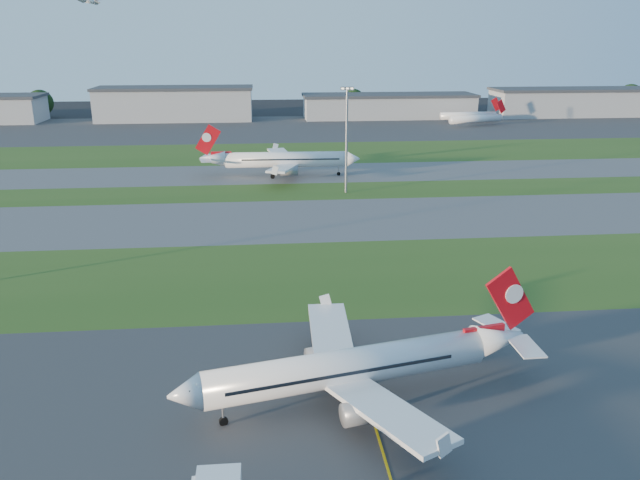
{
  "coord_description": "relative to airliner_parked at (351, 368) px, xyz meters",
  "views": [
    {
      "loc": [
        -5.42,
        -42.3,
        37.2
      ],
      "look_at": [
        3.09,
        49.46,
        7.0
      ],
      "focal_mm": 35.0,
      "sensor_mm": 36.0,
      "label": 1
    }
  ],
  "objects": [
    {
      "name": "tree_east",
      "position": [
        111.89,
        251.95,
        2.02
      ],
      "size": [
        10.45,
        10.45,
        11.4
      ],
      "color": "black",
      "rests_on": "ground"
    },
    {
      "name": "airliner_taxiing",
      "position": [
        -2.41,
        113.54,
        0.42
      ],
      "size": [
        41.66,
        35.34,
        13.0
      ],
      "rotation": [
        0.0,
        0.0,
        3.12
      ],
      "color": "white",
      "rests_on": "ground"
    },
    {
      "name": "taxiway_b",
      "position": [
        -3.11,
        116.95,
        -4.14
      ],
      "size": [
        300.0,
        26.0,
        0.01
      ],
      "primitive_type": "cube",
      "color": "#515154",
      "rests_on": "ground"
    },
    {
      "name": "hangar_west",
      "position": [
        -48.11,
        239.95,
        3.49
      ],
      "size": [
        71.4,
        23.0,
        15.2
      ],
      "color": "#96999D",
      "rests_on": "ground"
    },
    {
      "name": "apron_far",
      "position": [
        -3.11,
        209.95,
        -4.14
      ],
      "size": [
        400.0,
        80.0,
        0.01
      ],
      "primitive_type": "cube",
      "color": "#333335",
      "rests_on": "ground"
    },
    {
      "name": "mini_jet_far",
      "position": [
        84.24,
        218.96,
        -0.86
      ],
      "size": [
        28.64,
        5.29,
        9.48
      ],
      "rotation": [
        0.0,
        0.0,
        0.08
      ],
      "color": "white",
      "rests_on": "ground"
    },
    {
      "name": "light_mast_centre",
      "position": [
        11.89,
        92.95,
        10.67
      ],
      "size": [
        3.2,
        0.7,
        25.8
      ],
      "color": "gray",
      "rests_on": "ground"
    },
    {
      "name": "mini_jet_near",
      "position": [
        83.81,
        207.09,
        -0.86
      ],
      "size": [
        27.74,
        11.06,
        9.48
      ],
      "rotation": [
        0.0,
        0.0,
        0.31
      ],
      "color": "white",
      "rests_on": "ground"
    },
    {
      "name": "tree_far_east",
      "position": [
        181.89,
        255.95,
        3.32
      ],
      "size": [
        12.65,
        12.65,
        13.8
      ],
      "color": "black",
      "rests_on": "ground"
    },
    {
      "name": "hangar_far_east",
      "position": [
        151.89,
        239.95,
        2.49
      ],
      "size": [
        96.9,
        23.0,
        13.2
      ],
      "color": "#96999D",
      "rests_on": "ground"
    },
    {
      "name": "airliner_parked",
      "position": [
        0.0,
        0.0,
        0.0
      ],
      "size": [
        37.3,
        31.3,
        11.8
      ],
      "rotation": [
        0.0,
        0.0,
        0.22
      ],
      "color": "white",
      "rests_on": "ground"
    },
    {
      "name": "tree_mid_west",
      "position": [
        -23.11,
        250.95,
        1.69
      ],
      "size": [
        9.9,
        9.9,
        10.8
      ],
      "color": "black",
      "rests_on": "ground"
    },
    {
      "name": "tree_west",
      "position": [
        -113.11,
        254.95,
        2.99
      ],
      "size": [
        12.1,
        12.1,
        13.2
      ],
      "color": "black",
      "rests_on": "ground"
    },
    {
      "name": "grass_strip_c",
      "position": [
        -3.11,
        149.95,
        -4.14
      ],
      "size": [
        300.0,
        40.0,
        0.01
      ],
      "primitive_type": "cube",
      "color": "#2E511B",
      "rests_on": "ground"
    },
    {
      "name": "grass_strip_a",
      "position": [
        -3.11,
        36.95,
        -4.14
      ],
      "size": [
        300.0,
        34.0,
        0.01
      ],
      "primitive_type": "cube",
      "color": "#2E511B",
      "rests_on": "ground"
    },
    {
      "name": "grass_strip_b",
      "position": [
        -3.11,
        94.95,
        -4.14
      ],
      "size": [
        300.0,
        18.0,
        0.01
      ],
      "primitive_type": "cube",
      "color": "#2E511B",
      "rests_on": "ground"
    },
    {
      "name": "hangar_east",
      "position": [
        51.89,
        239.95,
        1.49
      ],
      "size": [
        81.6,
        23.0,
        11.2
      ],
      "color": "#96999D",
      "rests_on": "ground"
    },
    {
      "name": "tree_mid_east",
      "position": [
        36.89,
        253.95,
        2.67
      ],
      "size": [
        11.55,
        11.55,
        12.6
      ],
      "color": "black",
      "rests_on": "ground"
    },
    {
      "name": "taxiway_a",
      "position": [
        -3.11,
        69.95,
        -4.14
      ],
      "size": [
        300.0,
        32.0,
        0.01
      ],
      "primitive_type": "cube",
      "color": "#515154",
      "rests_on": "ground"
    }
  ]
}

